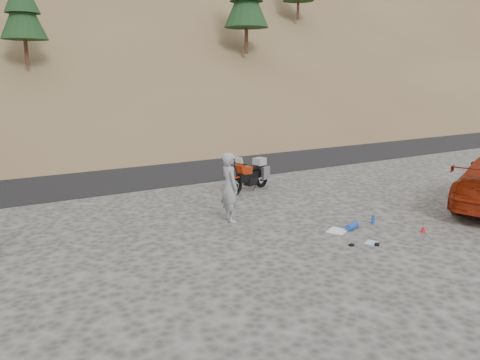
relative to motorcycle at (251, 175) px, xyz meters
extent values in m
plane|color=#3C3A37|center=(-1.32, -3.71, -0.53)|extent=(140.00, 140.00, 0.00)
cube|color=black|center=(-1.32, 5.29, -0.53)|extent=(120.00, 7.00, 0.05)
cube|color=brown|center=(0.68, 26.29, 7.47)|extent=(110.00, 51.90, 46.72)
cube|color=brown|center=(0.68, 26.29, 7.77)|extent=(110.00, 43.28, 36.46)
cylinder|color=#3D2216|center=(-5.32, 10.29, 4.37)|extent=(0.17, 0.17, 1.40)
cone|color=black|center=(-5.32, 10.29, 5.91)|extent=(2.00, 2.00, 2.25)
cylinder|color=#3D2216|center=(6.68, 11.29, 5.41)|extent=(0.22, 0.22, 1.82)
cone|color=black|center=(6.68, 11.29, 7.42)|extent=(2.60, 2.60, 2.92)
cylinder|color=#3D2216|center=(12.68, 14.29, 7.79)|extent=(0.18, 0.18, 1.54)
torus|color=black|center=(-0.77, -0.31, -0.22)|extent=(0.61, 0.33, 0.62)
cylinder|color=black|center=(-0.77, -0.31, -0.22)|extent=(0.19, 0.12, 0.19)
torus|color=black|center=(0.58, 0.23, -0.22)|extent=(0.66, 0.36, 0.65)
cylinder|color=black|center=(0.58, 0.23, -0.22)|extent=(0.22, 0.15, 0.21)
cylinder|color=black|center=(-0.70, -0.28, 0.12)|extent=(0.35, 0.18, 0.76)
cylinder|color=black|center=(-0.58, -0.23, 0.48)|extent=(0.25, 0.55, 0.04)
cube|color=black|center=(-0.12, -0.05, -0.02)|extent=(1.12, 0.62, 0.28)
cube|color=black|center=(-0.03, -0.01, -0.20)|extent=(0.49, 0.42, 0.26)
cube|color=maroon|center=(-0.32, -0.13, 0.22)|extent=(0.56, 0.44, 0.29)
cube|color=maroon|center=(-0.55, -0.22, 0.33)|extent=(0.38, 0.40, 0.33)
cube|color=silver|center=(-0.61, -0.24, 0.57)|extent=(0.21, 0.30, 0.24)
cube|color=black|center=(0.10, 0.04, 0.24)|extent=(0.55, 0.38, 0.11)
cube|color=black|center=(0.43, 0.17, 0.20)|extent=(0.37, 0.28, 0.09)
cube|color=#AFAFB4|center=(0.55, -0.04, 0.01)|extent=(0.39, 0.24, 0.42)
cube|color=#AFAFB4|center=(0.37, 0.41, 0.01)|extent=(0.39, 0.24, 0.42)
cube|color=gray|center=(0.44, 0.18, 0.39)|extent=(0.48, 0.44, 0.24)
cube|color=maroon|center=(-0.77, -0.31, 0.06)|extent=(0.30, 0.21, 0.04)
cylinder|color=black|center=(0.07, -0.15, -0.36)|extent=(0.09, 0.19, 0.34)
cylinder|color=#AFAFB4|center=(0.45, 0.04, -0.16)|extent=(0.43, 0.24, 0.12)
imported|color=gray|center=(-2.27, -2.57, -0.53)|extent=(0.50, 0.71, 1.84)
cube|color=white|center=(-0.40, -4.67, -0.52)|extent=(0.61, 0.59, 0.02)
cylinder|color=#1B42A6|center=(0.01, -4.76, -0.45)|extent=(0.44, 0.28, 0.17)
cylinder|color=#1B42A6|center=(0.81, -4.70, -0.42)|extent=(0.09, 0.09, 0.23)
cone|color=red|center=(1.37, -5.81, -0.45)|extent=(0.13, 0.13, 0.16)
cube|color=black|center=(-0.81, -5.60, -0.51)|extent=(0.14, 0.12, 0.04)
cube|color=black|center=(-0.30, -5.88, -0.51)|extent=(0.17, 0.16, 0.04)
cube|color=#92C2E2|center=(-0.30, -5.70, -0.52)|extent=(0.39, 0.35, 0.01)
camera|label=1|loc=(-8.08, -12.92, 3.23)|focal=35.00mm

